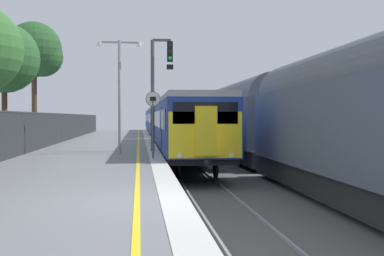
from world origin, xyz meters
name	(u,v)px	position (x,y,z in m)	size (l,w,h in m)	color
ground	(283,227)	(2.64, 0.00, -0.61)	(17.40, 110.00, 1.21)	slate
commuter_train_at_platform	(164,121)	(2.10, 38.03, 1.27)	(2.83, 60.96, 3.81)	navy
freight_train_adjacent_track	(224,118)	(6.10, 26.99, 1.63)	(2.60, 58.43, 4.80)	#232326
signal_gantry	(158,82)	(0.61, 14.14, 3.40)	(1.10, 0.24, 5.48)	#47474C
speed_limit_sign	(153,116)	(0.25, 9.94, 1.72)	(0.59, 0.08, 2.70)	#59595B
platform_lamp_mid	(120,86)	(-1.19, 12.83, 3.09)	(2.00, 0.20, 5.18)	#93999E
background_tree_left	(36,52)	(-7.60, 26.27, 6.34)	(4.03, 3.94, 8.48)	#473323
background_tree_centre	(5,60)	(-7.28, 16.75, 4.65)	(3.67, 3.67, 6.60)	#473323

